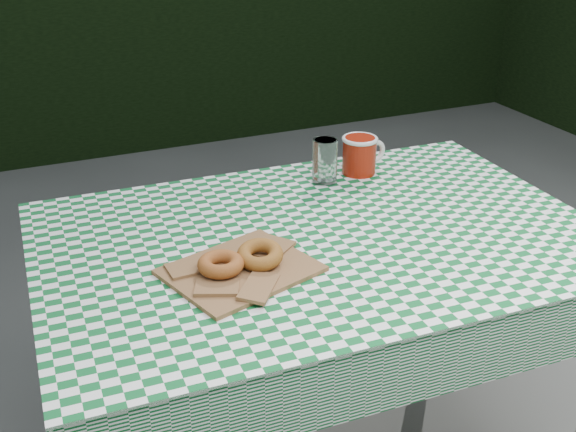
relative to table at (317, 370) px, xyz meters
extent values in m
cube|color=#52351C|center=(0.00, 0.00, 0.00)|extent=(1.26, 0.86, 0.75)
cube|color=#0E5A27|center=(0.00, 0.00, 0.38)|extent=(1.28, 0.88, 0.01)
cube|color=brown|center=(-0.22, -0.09, 0.39)|extent=(0.34, 0.30, 0.02)
torus|color=#97501F|center=(-0.27, -0.09, 0.41)|extent=(0.11, 0.11, 0.03)
torus|color=#8F5E1D|center=(-0.18, -0.09, 0.41)|extent=(0.13, 0.13, 0.03)
cylinder|color=white|center=(0.14, 0.27, 0.44)|extent=(0.09, 0.09, 0.12)
camera|label=1|loc=(-0.63, -1.27, 1.11)|focal=43.92mm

